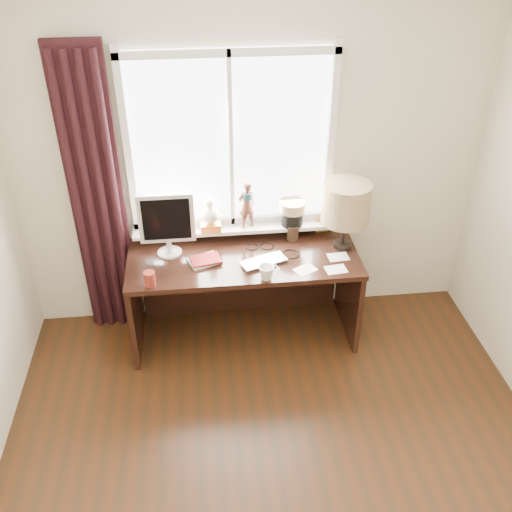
{
  "coord_description": "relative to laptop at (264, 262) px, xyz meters",
  "views": [
    {
      "loc": [
        -0.4,
        -1.85,
        3.06
      ],
      "look_at": [
        -0.05,
        1.25,
        1.0
      ],
      "focal_mm": 40.0,
      "sensor_mm": 36.0,
      "label": 1
    }
  ],
  "objects": [
    {
      "name": "ceiling",
      "position": [
        -0.04,
        -1.53,
        1.84
      ],
      "size": [
        3.5,
        4.0,
        0.0
      ],
      "primitive_type": "cube",
      "color": "white",
      "rests_on": "wall_back"
    },
    {
      "name": "wall_back",
      "position": [
        -0.04,
        0.47,
        0.54
      ],
      "size": [
        3.5,
        0.0,
        2.6
      ],
      "primitive_type": "cube",
      "rotation": [
        1.57,
        0.0,
        0.0
      ],
      "color": "beige",
      "rests_on": "ground"
    },
    {
      "name": "laptop",
      "position": [
        0.0,
        0.0,
        0.0
      ],
      "size": [
        0.39,
        0.32,
        0.03
      ],
      "primitive_type": "imported",
      "rotation": [
        0.0,
        0.0,
        0.34
      ],
      "color": "silver",
      "rests_on": "desk"
    },
    {
      "name": "mug",
      "position": [
        -0.01,
        -0.19,
        0.04
      ],
      "size": [
        0.14,
        0.15,
        0.11
      ],
      "primitive_type": "imported",
      "rotation": [
        0.0,
        0.0,
        1.1
      ],
      "color": "white",
      "rests_on": "desk"
    },
    {
      "name": "red_cup",
      "position": [
        -0.8,
        -0.18,
        0.04
      ],
      "size": [
        0.08,
        0.08,
        0.11
      ],
      "primitive_type": "cylinder",
      "color": "maroon",
      "rests_on": "desk"
    },
    {
      "name": "window",
      "position": [
        -0.19,
        0.42,
        0.54
      ],
      "size": [
        1.52,
        0.22,
        1.4
      ],
      "color": "white",
      "rests_on": "ground"
    },
    {
      "name": "curtain",
      "position": [
        -1.17,
        0.38,
        0.35
      ],
      "size": [
        0.38,
        0.09,
        2.25
      ],
      "color": "black",
      "rests_on": "floor"
    },
    {
      "name": "desk",
      "position": [
        -0.14,
        0.2,
        -0.26
      ],
      "size": [
        1.7,
        0.7,
        0.75
      ],
      "color": "#341912",
      "rests_on": "floor"
    },
    {
      "name": "monitor",
      "position": [
        -0.68,
        0.2,
        0.26
      ],
      "size": [
        0.4,
        0.18,
        0.49
      ],
      "color": "beige",
      "rests_on": "desk"
    },
    {
      "name": "notebook_stack",
      "position": [
        -0.42,
        0.06,
        0.0
      ],
      "size": [
        0.26,
        0.23,
        0.03
      ],
      "color": "beige",
      "rests_on": "desk"
    },
    {
      "name": "brush_holder",
      "position": [
        0.26,
        0.3,
        0.05
      ],
      "size": [
        0.09,
        0.09,
        0.25
      ],
      "color": "black",
      "rests_on": "desk"
    },
    {
      "name": "icon_frame",
      "position": [
        0.51,
        0.39,
        0.05
      ],
      "size": [
        0.1,
        0.03,
        0.13
      ],
      "color": "gold",
      "rests_on": "desk"
    },
    {
      "name": "table_lamp",
      "position": [
        0.61,
        0.16,
        0.35
      ],
      "size": [
        0.35,
        0.35,
        0.52
      ],
      "color": "black",
      "rests_on": "desk"
    },
    {
      "name": "loose_papers",
      "position": [
        0.44,
        -0.08,
        -0.01
      ],
      "size": [
        0.44,
        0.28,
        0.0
      ],
      "color": "white",
      "rests_on": "desk"
    },
    {
      "name": "desk_cables",
      "position": [
        0.09,
        0.16,
        -0.01
      ],
      "size": [
        0.42,
        0.29,
        0.01
      ],
      "color": "black",
      "rests_on": "desk"
    }
  ]
}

